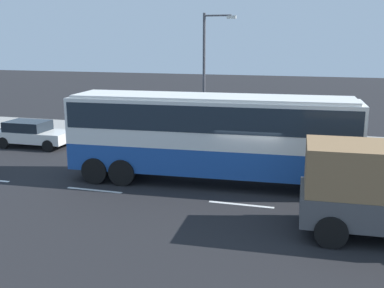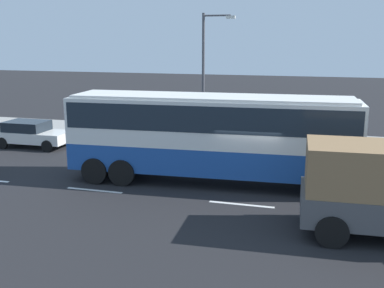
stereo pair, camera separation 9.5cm
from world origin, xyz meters
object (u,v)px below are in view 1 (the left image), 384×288
(coach_bus, at_px, (211,130))
(street_lamp, at_px, (207,68))
(car_white_minivan, at_px, (32,133))
(pedestrian_at_crossing, at_px, (347,128))
(pedestrian_near_curb, at_px, (334,129))

(coach_bus, bearing_deg, street_lamp, 101.87)
(car_white_minivan, bearing_deg, coach_bus, -18.85)
(car_white_minivan, relative_size, pedestrian_at_crossing, 2.57)
(car_white_minivan, bearing_deg, pedestrian_at_crossing, 15.62)
(coach_bus, distance_m, car_white_minivan, 11.86)
(car_white_minivan, distance_m, pedestrian_at_crossing, 17.61)
(pedestrian_near_curb, bearing_deg, car_white_minivan, -143.02)
(coach_bus, relative_size, street_lamp, 1.65)
(coach_bus, xyz_separation_m, pedestrian_at_crossing, (5.74, 8.59, -1.20))
(coach_bus, height_order, street_lamp, street_lamp)
(coach_bus, height_order, pedestrian_at_crossing, coach_bus)
(coach_bus, distance_m, pedestrian_near_curb, 9.57)
(pedestrian_at_crossing, xyz_separation_m, street_lamp, (-7.85, -0.86, 3.21))
(pedestrian_at_crossing, bearing_deg, pedestrian_near_curb, -0.03)
(pedestrian_near_curb, bearing_deg, pedestrian_at_crossing, 62.53)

